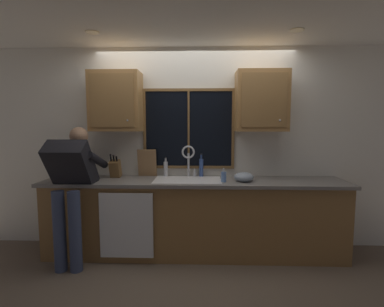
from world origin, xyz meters
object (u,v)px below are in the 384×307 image
at_px(soap_dispenser, 224,177).
at_px(person_standing, 72,181).
at_px(cutting_board, 147,163).
at_px(mixing_bowl, 244,177).
at_px(knife_block, 115,169).
at_px(bottle_tall_clear, 201,167).
at_px(bottle_green_glass, 166,168).

bearing_deg(soap_dispenser, person_standing, -173.19).
relative_size(person_standing, cutting_board, 4.39).
bearing_deg(mixing_bowl, cutting_board, 166.68).
xyz_separation_m(knife_block, soap_dispenser, (1.34, -0.23, -0.05)).
bearing_deg(cutting_board, soap_dispenser, -18.66).
bearing_deg(bottle_tall_clear, person_standing, -159.20).
xyz_separation_m(person_standing, soap_dispenser, (1.69, 0.20, 0.02)).
bearing_deg(bottle_green_glass, person_standing, -151.22).
distance_m(cutting_board, soap_dispenser, 1.01).
height_order(soap_dispenser, bottle_tall_clear, bottle_tall_clear).
height_order(knife_block, soap_dispenser, knife_block).
height_order(knife_block, bottle_tall_clear, knife_block).
bearing_deg(bottle_tall_clear, soap_dispenser, -52.81).
bearing_deg(person_standing, mixing_bowl, 7.15).
bearing_deg(knife_block, soap_dispenser, -9.78).
xyz_separation_m(mixing_bowl, soap_dispenser, (-0.24, -0.04, 0.01)).
bearing_deg(knife_block, person_standing, -129.56).
height_order(person_standing, cutting_board, person_standing).
bearing_deg(soap_dispenser, cutting_board, 161.34).
bearing_deg(soap_dispenser, bottle_tall_clear, 127.19).
height_order(soap_dispenser, bottle_green_glass, bottle_green_glass).
height_order(cutting_board, mixing_bowl, cutting_board).
relative_size(person_standing, soap_dispenser, 9.47).
distance_m(person_standing, bottle_green_glass, 1.12).
bearing_deg(mixing_bowl, knife_block, 173.10).
relative_size(knife_block, mixing_bowl, 1.42).
bearing_deg(mixing_bowl, soap_dispenser, -170.44).
height_order(bottle_green_glass, bottle_tall_clear, bottle_tall_clear).
relative_size(cutting_board, mixing_bowl, 1.56).
relative_size(knife_block, bottle_tall_clear, 1.10).
bearing_deg(bottle_green_glass, knife_block, -170.42).
bearing_deg(cutting_board, person_standing, -144.78).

